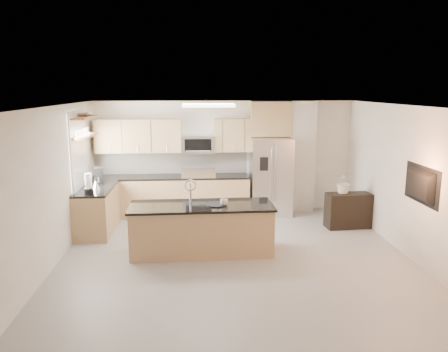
{
  "coord_description": "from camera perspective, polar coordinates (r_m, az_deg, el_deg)",
  "views": [
    {
      "loc": [
        -0.67,
        -6.87,
        2.89
      ],
      "look_at": [
        -0.12,
        1.3,
        1.23
      ],
      "focal_mm": 35.0,
      "sensor_mm": 36.0,
      "label": 1
    }
  ],
  "objects": [
    {
      "name": "shelf_lower",
      "position": [
        9.13,
        -17.7,
        5.0
      ],
      "size": [
        0.3,
        1.2,
        0.04
      ],
      "primitive_type": "cube",
      "color": "brown",
      "rests_on": "wall_left"
    },
    {
      "name": "floor",
      "position": [
        7.48,
        1.63,
        -11.28
      ],
      "size": [
        6.5,
        6.5,
        0.0
      ],
      "primitive_type": "plane",
      "color": "gray",
      "rests_on": "ground"
    },
    {
      "name": "kettle",
      "position": [
        8.94,
        -16.38,
        -1.1
      ],
      "size": [
        0.18,
        0.18,
        0.22
      ],
      "color": "silver",
      "rests_on": "left_counter"
    },
    {
      "name": "wall_right",
      "position": [
        7.95,
        23.76,
        -1.07
      ],
      "size": [
        0.02,
        6.5,
        2.6
      ],
      "primitive_type": "cube",
      "color": "white",
      "rests_on": "floor"
    },
    {
      "name": "platter",
      "position": [
        7.65,
        -1.02,
        -3.75
      ],
      "size": [
        0.41,
        0.41,
        0.02
      ],
      "primitive_type": "cylinder",
      "rotation": [
        0.0,
        0.0,
        0.14
      ],
      "color": "black",
      "rests_on": "island"
    },
    {
      "name": "left_counter",
      "position": [
        9.27,
        -16.24,
        -4.22
      ],
      "size": [
        0.66,
        1.5,
        0.92
      ],
      "color": "tan",
      "rests_on": "floor"
    },
    {
      "name": "television",
      "position": [
        7.73,
        23.87,
        -1.04
      ],
      "size": [
        0.14,
        1.08,
        0.62
      ],
      "primitive_type": "imported",
      "rotation": [
        0.0,
        0.0,
        1.57
      ],
      "color": "black",
      "rests_on": "wall_right"
    },
    {
      "name": "wall_left",
      "position": [
        7.42,
        -22.04,
        -1.76
      ],
      "size": [
        0.02,
        6.5,
        2.6
      ],
      "primitive_type": "cube",
      "color": "white",
      "rests_on": "floor"
    },
    {
      "name": "bowl",
      "position": [
        9.1,
        -17.86,
        7.71
      ],
      "size": [
        0.44,
        0.44,
        0.09
      ],
      "primitive_type": "imported",
      "rotation": [
        0.0,
        0.0,
        -0.21
      ],
      "color": "silver",
      "rests_on": "shelf_upper"
    },
    {
      "name": "flower_vase",
      "position": [
        9.37,
        15.48,
        -0.12
      ],
      "size": [
        0.71,
        0.64,
        0.69
      ],
      "primitive_type": "imported",
      "rotation": [
        0.0,
        0.0,
        -0.18
      ],
      "color": "silver",
      "rests_on": "credenza"
    },
    {
      "name": "ceiling",
      "position": [
        6.91,
        1.75,
        9.04
      ],
      "size": [
        6.0,
        6.5,
        0.02
      ],
      "primitive_type": "cube",
      "color": "white",
      "rests_on": "wall_back"
    },
    {
      "name": "shelf_upper",
      "position": [
        9.1,
        -17.84,
        7.31
      ],
      "size": [
        0.3,
        1.2,
        0.04
      ],
      "primitive_type": "cube",
      "color": "brown",
      "rests_on": "wall_left"
    },
    {
      "name": "ceiling_fixture",
      "position": [
        8.48,
        -2.04,
        9.21
      ],
      "size": [
        1.0,
        0.5,
        0.06
      ],
      "primitive_type": "cube",
      "color": "white",
      "rests_on": "ceiling"
    },
    {
      "name": "island",
      "position": [
        7.81,
        -2.94,
        -6.85
      ],
      "size": [
        2.54,
        0.96,
        1.3
      ],
      "rotation": [
        0.0,
        0.0,
        0.02
      ],
      "color": "tan",
      "rests_on": "floor"
    },
    {
      "name": "range",
      "position": [
        10.08,
        -3.34,
        -2.45
      ],
      "size": [
        0.76,
        0.64,
        1.14
      ],
      "color": "black",
      "rests_on": "floor"
    },
    {
      "name": "blender",
      "position": [
        8.57,
        -17.28,
        -1.17
      ],
      "size": [
        0.17,
        0.17,
        0.4
      ],
      "color": "black",
      "rests_on": "left_counter"
    },
    {
      "name": "wall_back",
      "position": [
        10.27,
        -0.06,
        2.53
      ],
      "size": [
        6.0,
        0.02,
        2.6
      ],
      "primitive_type": "cube",
      "color": "white",
      "rests_on": "floor"
    },
    {
      "name": "upper_cabinets",
      "position": [
        10.03,
        -7.47,
        5.25
      ],
      "size": [
        3.5,
        0.33,
        0.75
      ],
      "color": "tan",
      "rests_on": "wall_back"
    },
    {
      "name": "credenza",
      "position": [
        9.53,
        15.9,
        -4.35
      ],
      "size": [
        0.95,
        0.46,
        0.73
      ],
      "primitive_type": "cube",
      "rotation": [
        0.0,
        0.0,
        0.08
      ],
      "color": "black",
      "rests_on": "floor"
    },
    {
      "name": "window",
      "position": [
        9.1,
        -18.51,
        3.02
      ],
      "size": [
        0.04,
        1.15,
        1.65
      ],
      "color": "white",
      "rests_on": "wall_left"
    },
    {
      "name": "coffee_maker",
      "position": [
        9.53,
        -16.04,
        0.04
      ],
      "size": [
        0.22,
        0.25,
        0.33
      ],
      "color": "black",
      "rests_on": "left_counter"
    },
    {
      "name": "partition_column",
      "position": [
        10.4,
        10.07,
        2.47
      ],
      "size": [
        0.6,
        0.3,
        2.6
      ],
      "primitive_type": "cube",
      "color": "beige",
      "rests_on": "floor"
    },
    {
      "name": "back_counter",
      "position": [
        10.11,
        -6.89,
        -2.48
      ],
      "size": [
        3.55,
        0.66,
        1.44
      ],
      "color": "tan",
      "rests_on": "floor"
    },
    {
      "name": "wall_front",
      "position": [
        4.01,
        6.26,
        -11.95
      ],
      "size": [
        6.0,
        0.02,
        2.6
      ],
      "primitive_type": "cube",
      "color": "white",
      "rests_on": "floor"
    },
    {
      "name": "refrigerator",
      "position": [
        10.1,
        6.1,
        -0.05
      ],
      "size": [
        0.92,
        0.78,
        1.78
      ],
      "color": "silver",
      "rests_on": "floor"
    },
    {
      "name": "microwave",
      "position": [
        9.99,
        -3.42,
        4.18
      ],
      "size": [
        0.76,
        0.4,
        0.4
      ],
      "color": "silver",
      "rests_on": "upper_cabinets"
    },
    {
      "name": "cup",
      "position": [
        7.62,
        0.0,
        -3.44
      ],
      "size": [
        0.18,
        0.18,
        0.11
      ],
      "primitive_type": "imported",
      "rotation": [
        0.0,
        0.0,
        -0.37
      ],
      "color": "white",
      "rests_on": "island"
    }
  ]
}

